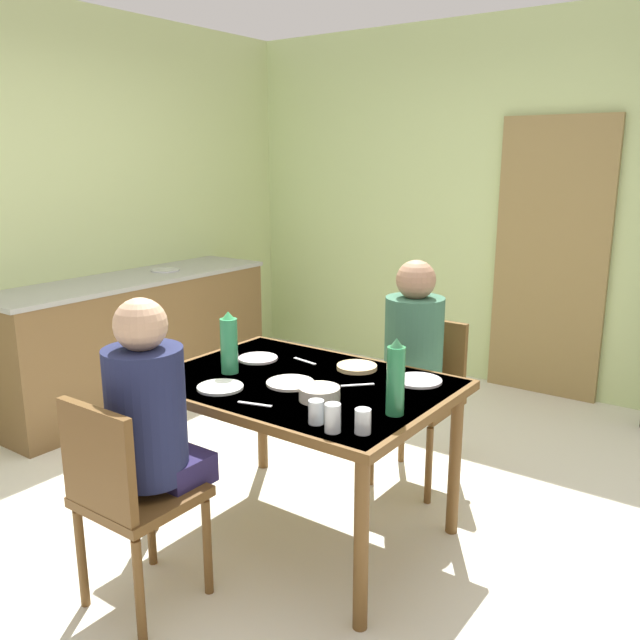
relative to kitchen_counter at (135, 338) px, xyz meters
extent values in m
plane|color=silver|center=(1.84, -0.59, -0.45)|extent=(6.52, 6.52, 0.00)
cube|color=#C0D68E|center=(1.84, 1.92, 0.91)|extent=(4.53, 0.10, 2.71)
cube|color=#C2D28C|center=(-0.33, 0.04, 0.91)|extent=(0.10, 3.76, 2.71)
cube|color=olive|center=(2.35, 1.84, 0.55)|extent=(0.80, 0.05, 2.00)
cube|color=brown|center=(0.00, 0.00, -0.02)|extent=(0.60, 2.09, 0.87)
cube|color=#9E9E99|center=(0.00, 0.00, 0.43)|extent=(0.61, 2.13, 0.03)
cylinder|color=#B7B7BC|center=(0.00, 0.31, 0.45)|extent=(0.21, 0.21, 0.01)
cube|color=brown|center=(2.05, -0.72, 0.27)|extent=(1.30, 0.95, 0.04)
cube|color=beige|center=(2.05, -0.72, 0.29)|extent=(1.25, 0.91, 0.00)
cylinder|color=brown|center=(1.47, -1.13, -0.10)|extent=(0.06, 0.06, 0.71)
cylinder|color=brown|center=(2.63, -1.13, -0.10)|extent=(0.06, 0.06, 0.71)
cylinder|color=brown|center=(1.47, -0.32, -0.10)|extent=(0.06, 0.06, 0.71)
cylinder|color=brown|center=(2.63, -0.32, -0.10)|extent=(0.06, 0.06, 0.71)
cube|color=brown|center=(1.85, -1.48, 0.00)|extent=(0.40, 0.40, 0.04)
cube|color=brown|center=(1.85, -1.66, 0.21)|extent=(0.38, 0.04, 0.42)
cylinder|color=brown|center=(1.68, -1.31, -0.25)|extent=(0.04, 0.04, 0.41)
cylinder|color=brown|center=(2.02, -1.31, -0.25)|extent=(0.04, 0.04, 0.41)
cylinder|color=brown|center=(1.68, -1.65, -0.25)|extent=(0.04, 0.04, 0.41)
cylinder|color=brown|center=(2.02, -1.65, -0.25)|extent=(0.04, 0.04, 0.41)
cube|color=brown|center=(2.24, 0.03, 0.00)|extent=(0.40, 0.40, 0.04)
cube|color=brown|center=(2.24, 0.21, 0.21)|extent=(0.38, 0.04, 0.42)
cylinder|color=brown|center=(2.41, -0.14, -0.25)|extent=(0.04, 0.04, 0.41)
cylinder|color=brown|center=(2.07, -0.14, -0.25)|extent=(0.04, 0.04, 0.41)
cylinder|color=brown|center=(2.41, 0.20, -0.25)|extent=(0.04, 0.04, 0.41)
cylinder|color=brown|center=(2.07, 0.20, -0.25)|extent=(0.04, 0.04, 0.41)
cube|color=#241E49|center=(1.85, -1.32, 0.06)|extent=(0.30, 0.22, 0.12)
cylinder|color=#1E2347|center=(1.85, -1.43, 0.32)|extent=(0.30, 0.30, 0.52)
sphere|color=tan|center=(1.85, -1.43, 0.67)|extent=(0.20, 0.20, 0.20)
cube|color=#2F6D4F|center=(2.24, -0.13, 0.06)|extent=(0.30, 0.22, 0.12)
cylinder|color=#38664C|center=(2.24, -0.02, 0.32)|extent=(0.30, 0.30, 0.52)
sphere|color=#A87A5B|center=(2.24, -0.02, 0.67)|extent=(0.20, 0.20, 0.20)
cylinder|color=#287945|center=(2.59, -0.82, 0.43)|extent=(0.07, 0.07, 0.27)
cone|color=#2F6F43|center=(2.59, -0.82, 0.58)|extent=(0.05, 0.05, 0.04)
cylinder|color=#34975B|center=(1.71, -0.82, 0.42)|extent=(0.08, 0.08, 0.26)
cone|color=#35A158|center=(1.71, -0.82, 0.57)|extent=(0.06, 0.06, 0.04)
cylinder|color=beige|center=(2.26, -0.87, 0.32)|extent=(0.17, 0.17, 0.05)
cylinder|color=white|center=(2.04, -0.78, 0.30)|extent=(0.21, 0.21, 0.01)
cylinder|color=white|center=(1.83, -1.01, 0.30)|extent=(0.20, 0.20, 0.01)
cylinder|color=white|center=(2.48, -0.43, 0.30)|extent=(0.21, 0.21, 0.01)
cylinder|color=white|center=(1.68, -0.59, 0.30)|extent=(0.19, 0.19, 0.01)
cylinder|color=silver|center=(2.39, -1.07, 0.34)|extent=(0.06, 0.06, 0.09)
cylinder|color=silver|center=(2.58, -1.05, 0.34)|extent=(0.06, 0.06, 0.09)
cylinder|color=silver|center=(2.49, -1.10, 0.35)|extent=(0.06, 0.06, 0.11)
cylinder|color=#DBB77A|center=(2.16, -0.43, 0.30)|extent=(0.19, 0.19, 0.02)
cube|color=silver|center=(1.89, -0.48, 0.30)|extent=(0.15, 0.04, 0.00)
cube|color=silver|center=(2.08, -1.06, 0.30)|extent=(0.15, 0.06, 0.00)
cube|color=silver|center=(1.58, -1.08, 0.30)|extent=(0.07, 0.15, 0.00)
cube|color=silver|center=(2.29, -0.63, 0.30)|extent=(0.11, 0.12, 0.00)
camera|label=1|loc=(3.75, -2.95, 1.26)|focal=37.14mm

